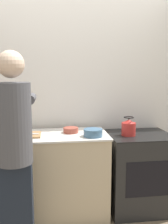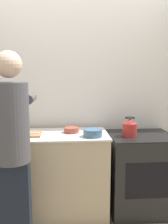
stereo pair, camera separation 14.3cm
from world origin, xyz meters
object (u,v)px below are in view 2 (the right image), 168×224
Objects in this scene: oven at (140,173)px; knife at (30,133)px; person at (12,144)px; cutting_board at (27,134)px; kettle at (130,128)px; bowl_prep at (93,133)px.

oven is 1.33m from knife.
knife is (0.08, 0.49, -0.02)m from person.
cutting_board is (-1.26, -0.05, 0.49)m from oven.
cutting_board reaches higher than oven.
kettle is (-0.15, -0.03, 0.54)m from oven.
kettle is (1.11, 0.01, 0.04)m from cutting_board.
oven is 3.07× the size of cutting_board.
kettle is at bearing 23.41° from person.
knife is (0.03, -0.00, 0.01)m from cutting_board.
bowl_prep is (0.69, -0.12, 0.03)m from cutting_board.
cutting_board is at bearing -179.26° from kettle.
oven is 1.35m from cutting_board.
kettle reaches higher than cutting_board.
bowl_prep is at bearing -4.11° from knife.
cutting_board is 0.70m from bowl_prep.
cutting_board is 1.48× the size of bowl_prep.
kettle is at bearing 17.23° from bowl_prep.
knife is at bearing -179.00° from kettle.
knife is 1.09m from kettle.
person reaches higher than knife.
bowl_prep is (-0.57, -0.16, 0.52)m from oven.
person reaches higher than oven.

